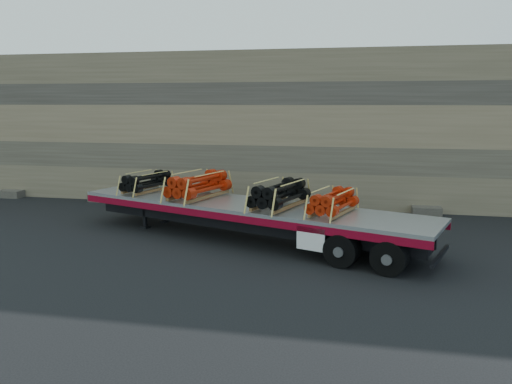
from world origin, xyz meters
TOP-DOWN VIEW (x-y plane):
  - ground at (0.00, 0.00)m, footprint 120.00×120.00m
  - rock_wall at (0.00, 6.50)m, footprint 44.00×3.00m
  - trailer at (0.34, -0.60)m, footprint 13.08×6.59m
  - bundle_front at (-3.94, 0.88)m, footprint 1.62×2.25m
  - bundle_midfront at (-1.58, 0.07)m, footprint 1.99×2.76m
  - bundle_midrear at (1.56, -1.02)m, footprint 1.89×2.62m
  - bundle_rear at (3.33, -1.63)m, footprint 1.61×2.23m

SIDE VIEW (x-z plane):
  - ground at x=0.00m, z-range 0.00..0.00m
  - trailer at x=0.34m, z-range 0.00..1.30m
  - bundle_rear at x=3.33m, z-range 1.30..2.01m
  - bundle_front at x=-3.94m, z-range 1.30..2.02m
  - bundle_midrear at x=1.56m, z-range 1.30..2.14m
  - bundle_midfront at x=-1.58m, z-range 1.30..2.18m
  - rock_wall at x=0.00m, z-range 0.00..7.00m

